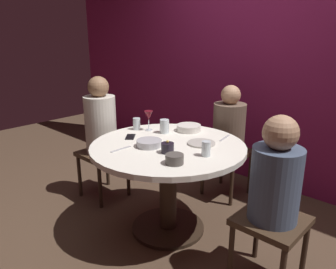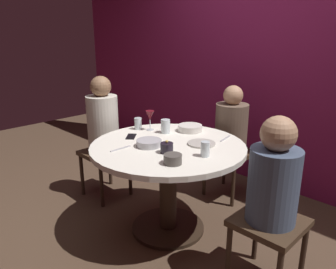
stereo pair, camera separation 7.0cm
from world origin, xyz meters
TOP-DOWN VIEW (x-y plane):
  - ground_plane at (0.00, 0.00)m, footprint 8.00×8.00m
  - back_wall at (0.00, 1.41)m, footprint 6.00×0.10m
  - dining_table at (0.00, 0.00)m, footprint 1.20×1.20m
  - seated_diner_left at (-0.87, 0.00)m, footprint 0.40×0.40m
  - seated_diner_back at (0.00, 0.86)m, footprint 0.40×0.40m
  - seated_diner_right at (0.88, 0.00)m, footprint 0.40×0.40m
  - candle_holder at (0.12, -0.14)m, footprint 0.09×0.09m
  - wine_glass at (-0.38, 0.16)m, footprint 0.08×0.08m
  - dinner_plate at (0.18, 0.18)m, footprint 0.21×0.21m
  - cell_phone at (-0.35, -0.08)m, footprint 0.14×0.15m
  - bowl_serving_large at (-0.07, -0.13)m, footprint 0.19×0.19m
  - bowl_salad_center at (-0.11, 0.39)m, footprint 0.21×0.21m
  - bowl_small_white at (0.29, -0.25)m, footprint 0.12×0.12m
  - cup_near_candle at (-0.48, 0.11)m, footprint 0.06×0.06m
  - cup_by_left_diner at (-0.23, 0.20)m, footprint 0.08×0.08m
  - cup_by_right_diner at (0.36, -0.00)m, footprint 0.06×0.06m
  - fork_near_plate at (-0.18, -0.32)m, footprint 0.02×0.18m
  - knife_near_plate at (0.24, 0.42)m, footprint 0.05×0.18m

SIDE VIEW (x-z plane):
  - ground_plane at x=0.00m, z-range 0.00..0.00m
  - dining_table at x=0.00m, z-range 0.20..0.95m
  - seated_diner_back at x=0.00m, z-range 0.14..1.25m
  - seated_diner_right at x=0.88m, z-range 0.14..1.27m
  - seated_diner_left at x=-0.87m, z-range 0.14..1.33m
  - fork_near_plate at x=-0.18m, z-range 0.75..0.76m
  - knife_near_plate at x=0.24m, z-range 0.75..0.76m
  - cell_phone at x=-0.35m, z-range 0.75..0.76m
  - dinner_plate at x=0.18m, z-range 0.75..0.76m
  - bowl_serving_large at x=-0.07m, z-range 0.75..0.80m
  - bowl_salad_center at x=-0.11m, z-range 0.75..0.80m
  - bowl_small_white at x=0.29m, z-range 0.75..0.81m
  - candle_holder at x=0.12m, z-range 0.74..0.83m
  - cup_near_candle at x=-0.48m, z-range 0.75..0.85m
  - cup_by_right_diner at x=0.36m, z-range 0.75..0.86m
  - cup_by_left_diner at x=-0.23m, z-range 0.75..0.87m
  - wine_glass at x=-0.38m, z-range 0.79..0.97m
  - back_wall at x=0.00m, z-range 0.00..2.60m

